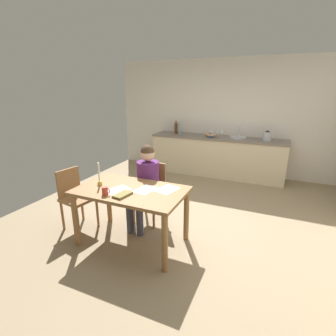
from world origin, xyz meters
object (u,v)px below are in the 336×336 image
Objects in this scene: sink_unit at (238,137)px; bottle_oil at (176,128)px; stovetop_kettle at (267,136)px; teacup_on_counter at (210,135)px; book_magazine at (123,195)px; wine_glass_by_kettle at (217,131)px; candlestick at (99,179)px; mixing_bowl at (211,134)px; chair_at_table at (151,189)px; chair_side_empty at (75,196)px; wine_glass_back_left at (212,131)px; coffee_mug at (105,191)px; person_seated at (146,181)px; wine_glass_near_sink at (222,131)px; bottle_vinegar at (180,129)px; wine_glass_back_right at (210,130)px; dining_table at (131,197)px.

bottle_oil is at bearing 177.89° from sink_unit.
stovetop_kettle is 1.92× the size of teacup_on_counter.
wine_glass_by_kettle reaches higher than book_magazine.
sink_unit is 0.60m from stovetop_kettle.
candlestick reaches higher than book_magazine.
bottle_oil is 1.17× the size of mixing_bowl.
chair_side_empty is at bearing -144.66° from chair_at_table.
wine_glass_back_left reaches higher than chair_at_table.
mixing_bowl is (0.39, 3.36, 0.16)m from coffee_mug.
person_seated is at bearing -97.28° from wine_glass_by_kettle.
stovetop_kettle is at bearing -8.69° from wine_glass_near_sink.
person_seated is at bearing -95.75° from mixing_bowl.
bottle_vinegar is at bearing 173.68° from mixing_bowl.
person_seated reaches higher than wine_glass_by_kettle.
wine_glass_by_kettle is at bearing 180.00° from wine_glass_near_sink.
wine_glass_back_right is at bearing 180.00° from wine_glass_back_left.
bottle_vinegar is at bearing 83.41° from chair_side_empty.
wine_glass_by_kettle is 0.18m from wine_glass_back_right.
wine_glass_near_sink is (0.98, 0.13, -0.02)m from bottle_vinegar.
candlestick is 2.63× the size of teacup_on_counter.
wine_glass_near_sink is 1.00× the size of wine_glass_back_right.
wine_glass_back_left reaches higher than candlestick.
stovetop_kettle is (1.19, 0.07, 0.04)m from mixing_bowl.
wine_glass_back_right is (0.18, 2.81, 0.33)m from person_seated.
bottle_vinegar reaches higher than wine_glass_near_sink.
coffee_mug is 3.30m from teacup_on_counter.
wine_glass_back_right reaches higher than teacup_on_counter.
wine_glass_near_sink is at bearing 7.52° from bottle_vinegar.
mixing_bowl reaches higher than teacup_on_counter.
wine_glass_near_sink is at bearing 0.00° from wine_glass_back_right.
sink_unit is 0.64m from wine_glass_back_left.
chair_at_table is 3.43× the size of mixing_bowl.
wine_glass_near_sink is at bearing 67.73° from chair_side_empty.
dining_table is 3.04m from teacup_on_counter.
dining_table is 4.62× the size of bottle_vinegar.
chair_side_empty is at bearing -94.43° from bottle_oil.
wine_glass_near_sink and wine_glass_by_kettle have the same top height.
mixing_bowl reaches higher than coffee_mug.
bottle_oil is at bearing 178.38° from stovetop_kettle.
candlestick is 3.41m from wine_glass_back_left.
bottle_oil reaches higher than wine_glass_back_left.
coffee_mug is 0.51× the size of stovetop_kettle.
dining_table is 0.36m from coffee_mug.
bottle_oil reaches higher than sink_unit.
teacup_on_counter is (-0.08, -0.30, -0.06)m from wine_glass_by_kettle.
chair_side_empty is 7.78× the size of coffee_mug.
stovetop_kettle is at bearing -7.82° from wine_glass_by_kettle.
wine_glass_near_sink is (0.21, 0.22, 0.05)m from mixing_bowl.
wine_glass_back_right is at bearing 167.83° from sink_unit.
wine_glass_by_kettle reaches higher than teacup_on_counter.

